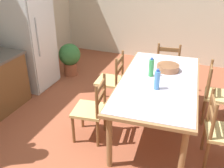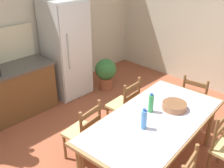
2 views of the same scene
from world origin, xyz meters
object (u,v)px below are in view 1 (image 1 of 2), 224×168
(refrigerator, at_px, (29,37))
(bottle_off_centre, at_px, (151,68))
(serving_bowl, at_px, (168,67))
(chair_side_far_left, at_px, (92,110))
(potted_plant, at_px, (70,57))
(chair_side_near_right, at_px, (216,94))
(chair_side_near_left, at_px, (220,132))
(chair_side_far_right, at_px, (112,80))
(chair_head_end, at_px, (167,66))
(bottle_near_centre, at_px, (157,80))
(dining_table, at_px, (159,85))

(refrigerator, relative_size, bottle_off_centre, 6.99)
(serving_bowl, distance_m, chair_side_far_left, 1.26)
(refrigerator, xyz_separation_m, serving_bowl, (-0.17, -2.54, -0.11))
(bottle_off_centre, bearing_deg, potted_plant, 60.72)
(serving_bowl, xyz_separation_m, chair_side_near_right, (0.16, -0.72, -0.39))
(refrigerator, xyz_separation_m, chair_side_near_left, (-0.93, -3.33, -0.50))
(bottle_off_centre, bearing_deg, serving_bowl, -34.35)
(refrigerator, xyz_separation_m, potted_plant, (0.64, -0.43, -0.56))
(refrigerator, relative_size, serving_bowl, 5.90)
(bottle_off_centre, distance_m, serving_bowl, 0.34)
(chair_side_far_right, relative_size, chair_side_near_left, 1.00)
(refrigerator, height_order, bottle_off_centre, refrigerator)
(bottle_off_centre, xyz_separation_m, serving_bowl, (0.27, -0.18, -0.07))
(chair_head_end, height_order, chair_side_far_left, same)
(chair_side_far_right, height_order, chair_side_near_left, same)
(serving_bowl, height_order, potted_plant, serving_bowl)
(bottle_near_centre, bearing_deg, chair_side_near_right, -43.84)
(chair_side_far_right, bearing_deg, bottle_near_centre, 49.19)
(chair_side_near_right, distance_m, potted_plant, 2.90)
(chair_head_end, height_order, chair_side_near_left, same)
(bottle_off_centre, distance_m, chair_side_far_right, 0.89)
(chair_side_near_left, distance_m, potted_plant, 3.30)
(refrigerator, xyz_separation_m, chair_side_far_right, (-0.14, -1.65, -0.50))
(chair_side_near_right, xyz_separation_m, potted_plant, (0.65, 2.83, -0.06))
(bottle_off_centre, bearing_deg, chair_side_near_right, -64.42)
(bottle_near_centre, xyz_separation_m, chair_side_far_right, (0.65, 0.86, -0.46))
(chair_side_far_left, bearing_deg, serving_bowl, 129.33)
(chair_side_near_left, distance_m, chair_side_far_left, 1.61)
(serving_bowl, bearing_deg, bottle_near_centre, 177.39)
(dining_table, relative_size, bottle_near_centre, 7.83)
(refrigerator, xyz_separation_m, chair_head_end, (0.78, -2.39, -0.50))
(bottle_near_centre, distance_m, serving_bowl, 0.62)
(chair_side_far_right, bearing_deg, refrigerator, -98.69)
(serving_bowl, relative_size, potted_plant, 0.48)
(chair_head_end, height_order, chair_side_near_right, same)
(potted_plant, bearing_deg, bottle_off_centre, -119.28)
(serving_bowl, relative_size, chair_side_far_right, 0.35)
(dining_table, bearing_deg, chair_head_end, 4.48)
(chair_side_near_right, bearing_deg, bottle_off_centre, 114.74)
(dining_table, height_order, chair_side_near_right, chair_side_near_right)
(chair_side_near_right, height_order, chair_side_far_left, same)
(refrigerator, bearing_deg, serving_bowl, -93.79)
(chair_head_end, distance_m, chair_side_far_left, 1.94)
(bottle_near_centre, bearing_deg, serving_bowl, -2.61)
(refrigerator, distance_m, chair_side_near_left, 3.50)
(bottle_off_centre, height_order, chair_head_end, bottle_off_centre)
(chair_side_near_left, height_order, potted_plant, chair_side_near_left)
(dining_table, relative_size, serving_bowl, 6.60)
(chair_side_far_right, relative_size, chair_side_near_right, 1.00)
(serving_bowl, xyz_separation_m, chair_side_far_left, (-0.88, 0.82, -0.39))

